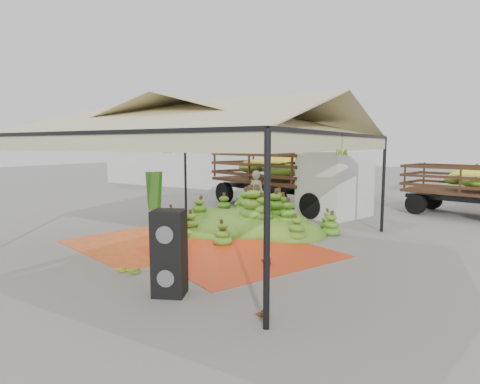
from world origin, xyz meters
The scene contains 16 objects.
ground centered at (0.00, 0.00, 0.00)m, with size 90.00×90.00×0.00m, color slate.
canopy_tent centered at (0.00, 0.00, 3.30)m, with size 8.10×8.10×4.00m.
building_white centered at (-10.00, 14.00, 2.71)m, with size 14.30×6.30×5.40m.
tarp_left centered at (-1.36, -0.87, 0.01)m, with size 4.02×3.83×0.01m, color orange.
tarp_right centered at (1.43, -0.51, 0.01)m, with size 3.99×4.19×0.01m, color red.
banana_heap centered at (0.04, 2.25, 0.65)m, with size 6.06×4.97×1.30m, color #337217.
hand_yellow_a centered at (1.62, -3.45, 0.09)m, with size 0.37×0.31×0.17m, color #B78D24.
hand_yellow_b centered at (-0.02, -3.24, 0.09)m, with size 0.41×0.34×0.19m, color gold.
hand_red_a centered at (3.70, -3.70, 0.10)m, with size 0.46×0.38×0.21m, color #552613.
hand_red_b centered at (2.38, -1.07, 0.11)m, with size 0.50×0.41×0.23m, color #5B1F14.
hand_green centered at (0.28, -3.18, 0.11)m, with size 0.46×0.38×0.21m, color #457217.
hanging_bunches centered at (2.03, -1.38, 2.62)m, with size 4.74×0.24×0.20m.
speaker_stack centered at (1.84, -3.70, 0.79)m, with size 0.73×0.70×1.59m.
banana_leaves centered at (-3.08, 0.83, 0.00)m, with size 0.96×1.36×3.70m, color #337C21, non-canonical shape.
vendor centered at (-0.57, 3.98, 0.91)m, with size 0.66×0.43×1.82m, color gray.
truck_left centered at (-0.46, 6.74, 1.55)m, with size 7.74×4.71×2.52m.
Camera 1 is at (6.66, -9.15, 2.77)m, focal length 30.00 mm.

